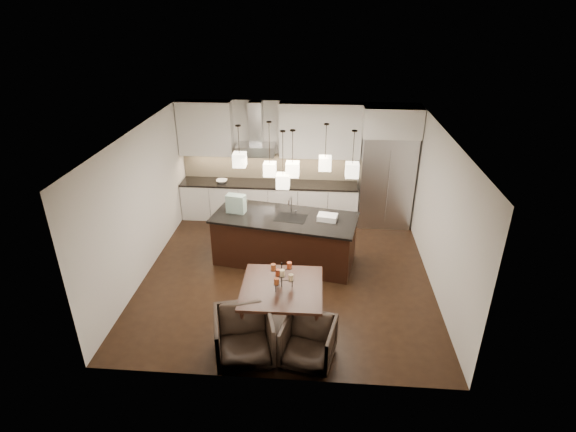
# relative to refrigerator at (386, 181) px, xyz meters

# --- Properties ---
(floor) EXTENTS (5.50, 5.50, 0.02)m
(floor) POSITION_rel_refrigerator_xyz_m (-2.10, -2.38, -1.08)
(floor) COLOR black
(floor) RESTS_ON ground
(ceiling) EXTENTS (5.50, 5.50, 0.02)m
(ceiling) POSITION_rel_refrigerator_xyz_m (-2.10, -2.38, 1.73)
(ceiling) COLOR white
(ceiling) RESTS_ON wall_back
(wall_back) EXTENTS (5.50, 0.02, 2.80)m
(wall_back) POSITION_rel_refrigerator_xyz_m (-2.10, 0.38, 0.32)
(wall_back) COLOR silver
(wall_back) RESTS_ON ground
(wall_front) EXTENTS (5.50, 0.02, 2.80)m
(wall_front) POSITION_rel_refrigerator_xyz_m (-2.10, -5.14, 0.32)
(wall_front) COLOR silver
(wall_front) RESTS_ON ground
(wall_left) EXTENTS (0.02, 5.50, 2.80)m
(wall_left) POSITION_rel_refrigerator_xyz_m (-4.86, -2.38, 0.32)
(wall_left) COLOR silver
(wall_left) RESTS_ON ground
(wall_right) EXTENTS (0.02, 5.50, 2.80)m
(wall_right) POSITION_rel_refrigerator_xyz_m (0.66, -2.38, 0.32)
(wall_right) COLOR silver
(wall_right) RESTS_ON ground
(refrigerator) EXTENTS (1.20, 0.72, 2.15)m
(refrigerator) POSITION_rel_refrigerator_xyz_m (0.00, 0.00, 0.00)
(refrigerator) COLOR #B7B7BA
(refrigerator) RESTS_ON floor
(fridge_panel) EXTENTS (1.26, 0.72, 0.65)m
(fridge_panel) POSITION_rel_refrigerator_xyz_m (0.00, 0.00, 1.40)
(fridge_panel) COLOR silver
(fridge_panel) RESTS_ON refrigerator
(lower_cabinets) EXTENTS (4.21, 0.62, 0.88)m
(lower_cabinets) POSITION_rel_refrigerator_xyz_m (-2.73, 0.05, -0.64)
(lower_cabinets) COLOR silver
(lower_cabinets) RESTS_ON floor
(countertop) EXTENTS (4.21, 0.66, 0.04)m
(countertop) POSITION_rel_refrigerator_xyz_m (-2.73, 0.05, -0.17)
(countertop) COLOR black
(countertop) RESTS_ON lower_cabinets
(backsplash) EXTENTS (4.21, 0.02, 0.63)m
(backsplash) POSITION_rel_refrigerator_xyz_m (-2.73, 0.35, 0.16)
(backsplash) COLOR #C2B28F
(backsplash) RESTS_ON countertop
(upper_cab_left) EXTENTS (1.25, 0.35, 1.25)m
(upper_cab_left) POSITION_rel_refrigerator_xyz_m (-4.20, 0.19, 1.10)
(upper_cab_left) COLOR silver
(upper_cab_left) RESTS_ON wall_back
(upper_cab_right) EXTENTS (1.85, 0.35, 1.25)m
(upper_cab_right) POSITION_rel_refrigerator_xyz_m (-1.55, 0.19, 1.10)
(upper_cab_right) COLOR silver
(upper_cab_right) RESTS_ON wall_back
(hood_canopy) EXTENTS (0.90, 0.52, 0.24)m
(hood_canopy) POSITION_rel_refrigerator_xyz_m (-3.03, 0.10, 0.65)
(hood_canopy) COLOR #B7B7BA
(hood_canopy) RESTS_ON wall_back
(hood_chimney) EXTENTS (0.30, 0.28, 0.96)m
(hood_chimney) POSITION_rel_refrigerator_xyz_m (-3.03, 0.21, 1.24)
(hood_chimney) COLOR #B7B7BA
(hood_chimney) RESTS_ON hood_canopy
(fruit_bowl) EXTENTS (0.26, 0.26, 0.06)m
(fruit_bowl) POSITION_rel_refrigerator_xyz_m (-3.86, 0.00, -0.12)
(fruit_bowl) COLOR silver
(fruit_bowl) RESTS_ON countertop
(island_body) EXTENTS (2.89, 1.57, 0.96)m
(island_body) POSITION_rel_refrigerator_xyz_m (-2.19, -1.92, -0.59)
(island_body) COLOR black
(island_body) RESTS_ON floor
(island_top) EXTENTS (2.99, 1.67, 0.04)m
(island_top) POSITION_rel_refrigerator_xyz_m (-2.19, -1.92, -0.09)
(island_top) COLOR black
(island_top) RESTS_ON island_body
(faucet) EXTENTS (0.16, 0.28, 0.42)m
(faucet) POSITION_rel_refrigerator_xyz_m (-2.06, -1.83, 0.14)
(faucet) COLOR silver
(faucet) RESTS_ON island_top
(tote_bag) EXTENTS (0.40, 0.26, 0.37)m
(tote_bag) POSITION_rel_refrigerator_xyz_m (-3.17, -1.78, 0.12)
(tote_bag) COLOR #286448
(tote_bag) RESTS_ON island_top
(food_container) EXTENTS (0.41, 0.33, 0.11)m
(food_container) POSITION_rel_refrigerator_xyz_m (-1.35, -2.00, -0.01)
(food_container) COLOR silver
(food_container) RESTS_ON island_top
(dining_table) EXTENTS (1.30, 1.30, 0.77)m
(dining_table) POSITION_rel_refrigerator_xyz_m (-2.06, -3.96, -0.69)
(dining_table) COLOR black
(dining_table) RESTS_ON floor
(candelabra) EXTENTS (0.37, 0.37, 0.45)m
(candelabra) POSITION_rel_refrigerator_xyz_m (-2.06, -3.96, -0.08)
(candelabra) COLOR black
(candelabra) RESTS_ON dining_table
(candle_a) EXTENTS (0.08, 0.08, 0.10)m
(candle_a) POSITION_rel_refrigerator_xyz_m (-1.92, -3.96, -0.12)
(candle_a) COLOR beige
(candle_a) RESTS_ON candelabra
(candle_b) EXTENTS (0.08, 0.08, 0.10)m
(candle_b) POSITION_rel_refrigerator_xyz_m (-2.13, -3.84, -0.12)
(candle_b) COLOR #C34A25
(candle_b) RESTS_ON candelabra
(candle_c) EXTENTS (0.08, 0.08, 0.10)m
(candle_c) POSITION_rel_refrigerator_xyz_m (-2.13, -4.08, -0.12)
(candle_c) COLOR #A94E24
(candle_c) RESTS_ON candelabra
(candle_d) EXTENTS (0.08, 0.08, 0.10)m
(candle_d) POSITION_rel_refrigerator_xyz_m (-1.95, -3.86, 0.04)
(candle_d) COLOR #C34A25
(candle_d) RESTS_ON candelabra
(candle_e) EXTENTS (0.08, 0.08, 0.10)m
(candle_e) POSITION_rel_refrigerator_xyz_m (-2.19, -3.94, 0.04)
(candle_e) COLOR #A94E24
(candle_e) RESTS_ON candelabra
(candle_f) EXTENTS (0.08, 0.08, 0.10)m
(candle_f) POSITION_rel_refrigerator_xyz_m (-2.04, -4.09, 0.04)
(candle_f) COLOR beige
(candle_f) RESTS_ON candelabra
(armchair_left) EXTENTS (1.02, 1.04, 0.78)m
(armchair_left) POSITION_rel_refrigerator_xyz_m (-2.55, -4.73, -0.68)
(armchair_left) COLOR black
(armchair_left) RESTS_ON floor
(armchair_right) EXTENTS (0.88, 0.89, 0.69)m
(armchair_right) POSITION_rel_refrigerator_xyz_m (-1.60, -4.72, -0.73)
(armchair_right) COLOR black
(armchair_right) RESTS_ON floor
(pendant_a) EXTENTS (0.24, 0.24, 0.26)m
(pendant_a) POSITION_rel_refrigerator_xyz_m (-3.04, -1.85, 1.06)
(pendant_a) COLOR #F7EAC7
(pendant_a) RESTS_ON ceiling
(pendant_b) EXTENTS (0.24, 0.24, 0.26)m
(pendant_b) POSITION_rel_refrigerator_xyz_m (-2.51, -1.54, 0.78)
(pendant_b) COLOR #F7EAC7
(pendant_b) RESTS_ON ceiling
(pendant_c) EXTENTS (0.24, 0.24, 0.26)m
(pendant_c) POSITION_rel_refrigerator_xyz_m (-2.02, -2.10, 0.99)
(pendant_c) COLOR #F7EAC7
(pendant_c) RESTS_ON ceiling
(pendant_d) EXTENTS (0.24, 0.24, 0.26)m
(pendant_d) POSITION_rel_refrigerator_xyz_m (-1.43, -1.62, 0.96)
(pendant_d) COLOR #F7EAC7
(pendant_d) RESTS_ON ceiling
(pendant_e) EXTENTS (0.24, 0.24, 0.26)m
(pendant_e) POSITION_rel_refrigerator_xyz_m (-0.94, -2.05, 0.99)
(pendant_e) COLOR #F7EAC7
(pendant_e) RESTS_ON ceiling
(pendant_f) EXTENTS (0.24, 0.24, 0.26)m
(pendant_f) POSITION_rel_refrigerator_xyz_m (-2.19, -2.16, 0.78)
(pendant_f) COLOR #F7EAC7
(pendant_f) RESTS_ON ceiling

